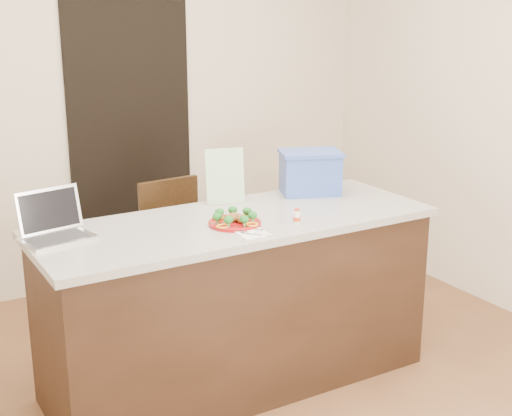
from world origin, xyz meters
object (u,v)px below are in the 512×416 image
laptop (54,225)px  blue_box (310,172)px  island (237,302)px  chair (176,244)px  plate (235,223)px  yogurt_bottle (297,217)px  napkin (253,233)px

laptop → blue_box: 1.49m
blue_box → island: bearing=-137.8°
island → chair: (0.05, 0.87, 0.06)m
island → plate: 0.48m
island → blue_box: bearing=20.5°
yogurt_bottle → chair: (-0.17, 1.09, -0.43)m
chair → napkin: bearing=-99.9°
island → yogurt_bottle: size_ratio=26.62×
plate → chair: (0.10, 0.96, -0.41)m
napkin → chair: 1.20m
island → laptop: bearing=169.0°
island → yogurt_bottle: bearing=-45.8°
blue_box → napkin: bearing=-122.0°
plate → blue_box: 0.75m
island → napkin: (-0.05, -0.26, 0.46)m
napkin → blue_box: bearing=36.3°
napkin → laptop: bearing=152.4°
blue_box → chair: blue_box is taller
plate → napkin: size_ratio=1.92×
laptop → yogurt_bottle: bearing=-30.9°
island → napkin: bearing=-101.9°
island → blue_box: (0.61, 0.23, 0.58)m
yogurt_bottle → blue_box: (0.39, 0.45, 0.09)m
blue_box → plate: bearing=-133.0°
laptop → blue_box: bearing=-8.8°
plate → yogurt_bottle: bearing=-26.5°
napkin → yogurt_bottle: size_ratio=1.76×
napkin → yogurt_bottle: 0.28m
island → chair: island is taller
laptop → island: bearing=-22.0°
plate → yogurt_bottle: size_ratio=3.38×
napkin → blue_box: (0.67, 0.49, 0.12)m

